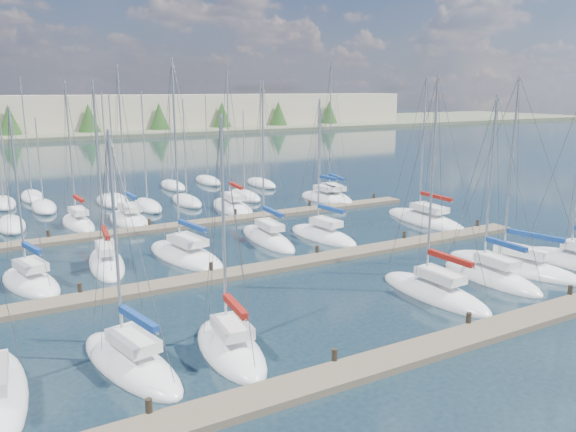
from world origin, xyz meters
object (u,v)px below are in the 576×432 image
sailboat_b (131,363)px  sailboat_e (491,277)px  sailboat_m (425,220)px  sailboat_k (268,238)px  sailboat_d (434,293)px  sailboat_h (31,282)px  sailboat_c (230,348)px  sailboat_o (129,219)px  sailboat_j (185,255)px  sailboat_q (323,198)px  sailboat_r (332,197)px  sailboat_l (323,236)px  sailboat_i (107,263)px  sailboat_n (78,223)px  sailboat_p (232,207)px  sailboat_f (514,267)px

sailboat_b → sailboat_e: (22.39, 0.20, 0.01)m
sailboat_m → sailboat_k: bearing=177.7°
sailboat_d → sailboat_h: size_ratio=1.15×
sailboat_e → sailboat_c: size_ratio=1.06×
sailboat_o → sailboat_e: (15.68, -26.96, -0.01)m
sailboat_d → sailboat_j: bearing=122.6°
sailboat_j → sailboat_q: 23.65m
sailboat_r → sailboat_o: (-21.90, -0.03, 0.00)m
sailboat_l → sailboat_i: 16.67m
sailboat_e → sailboat_m: 15.64m
sailboat_k → sailboat_e: 17.00m
sailboat_h → sailboat_l: sailboat_l is taller
sailboat_b → sailboat_e: size_ratio=0.90×
sailboat_i → sailboat_n: size_ratio=0.99×
sailboat_b → sailboat_e: sailboat_e is taller
sailboat_c → sailboat_l: bearing=50.8°
sailboat_b → sailboat_l: size_ratio=0.93×
sailboat_l → sailboat_k: bearing=154.7°
sailboat_p → sailboat_m: bearing=-41.6°
sailboat_i → sailboat_e: (20.23, -14.75, -0.01)m
sailboat_d → sailboat_p: bearing=88.4°
sailboat_r → sailboat_i: bearing=-144.0°
sailboat_i → sailboat_q: size_ratio=1.24×
sailboat_n → sailboat_m: (27.29, -13.85, -0.03)m
sailboat_c → sailboat_i: bearing=103.0°
sailboat_r → sailboat_l: sailboat_r is taller
sailboat_n → sailboat_c: size_ratio=1.15×
sailboat_r → sailboat_q: size_ratio=1.48×
sailboat_b → sailboat_m: bearing=12.7°
sailboat_i → sailboat_q: sailboat_i is taller
sailboat_o → sailboat_k: bearing=-58.7°
sailboat_d → sailboat_f: size_ratio=0.99×
sailboat_l → sailboat_o: (-12.08, 13.30, 0.01)m
sailboat_j → sailboat_n: bearing=99.5°
sailboat_q → sailboat_m: bearing=-83.5°
sailboat_d → sailboat_i: bearing=132.9°
sailboat_j → sailboat_m: (22.37, -0.13, -0.01)m
sailboat_q → sailboat_c: sailboat_c is taller
sailboat_q → sailboat_m: (2.50, -12.96, -0.00)m
sailboat_e → sailboat_n: bearing=126.2°
sailboat_b → sailboat_m: 32.90m
sailboat_i → sailboat_n: sailboat_n is taller
sailboat_o → sailboat_e: size_ratio=1.20×
sailboat_k → sailboat_q: sailboat_k is taller
sailboat_r → sailboat_c: (-24.34, -28.04, -0.01)m
sailboat_j → sailboat_m: size_ratio=1.07×
sailboat_o → sailboat_m: size_ratio=1.07×
sailboat_i → sailboat_e: sailboat_i is taller
sailboat_d → sailboat_n: bearing=115.6°
sailboat_h → sailboat_p: (19.68, 14.27, 0.00)m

